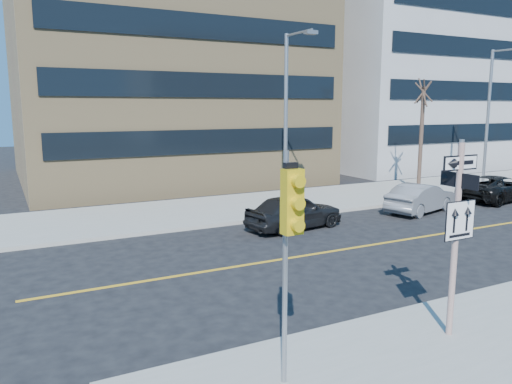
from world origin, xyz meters
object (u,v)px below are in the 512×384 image
streetlight_a (288,109)px  street_tree_west (424,95)px  sign_pole (457,228)px  traffic_signal (291,221)px  parked_car_a (294,211)px  streetlight_b (492,109)px  parked_car_b (421,198)px  parked_car_c (497,188)px

streetlight_a → street_tree_west: 9.05m
sign_pole → traffic_signal: size_ratio=1.02×
parked_car_a → streetlight_a: bearing=-35.9°
streetlight_b → street_tree_west: bearing=173.8°
streetlight_b → parked_car_b: bearing=-158.9°
traffic_signal → parked_car_b: traffic_signal is taller
traffic_signal → streetlight_a: bearing=59.2°
sign_pole → streetlight_a: bearing=73.2°
sign_pole → streetlight_b: (18.00, 13.27, 2.32)m
sign_pole → parked_car_b: bearing=47.1°
traffic_signal → parked_car_a: bearing=57.9°
street_tree_west → parked_car_c: bearing=-62.2°
sign_pole → parked_car_a: size_ratio=0.97×
parked_car_b → streetlight_a: bearing=40.7°
parked_car_a → sign_pole: bearing=158.0°
parked_car_b → street_tree_west: (3.84, 3.95, 4.85)m
parked_car_a → streetlight_a: streetlight_a is taller
parked_car_a → parked_car_b: size_ratio=1.01×
streetlight_b → parked_car_c: bearing=-135.2°
sign_pole → parked_car_c: size_ratio=0.85×
parked_car_c → street_tree_west: (-1.91, 3.61, 4.86)m
traffic_signal → parked_car_a: 12.02m
sign_pole → parked_car_a: 10.25m
streetlight_a → street_tree_west: bearing=3.5°
parked_car_c → streetlight_b: size_ratio=0.60×
parked_car_b → streetlight_b: 10.32m
streetlight_a → parked_car_a: bearing=-116.9°
traffic_signal → sign_pole: bearing=2.1°
parked_car_b → street_tree_west: 7.34m
sign_pole → streetlight_b: 22.48m
traffic_signal → street_tree_west: street_tree_west is taller
parked_car_a → parked_car_c: size_ratio=0.87×
traffic_signal → parked_car_c: traffic_signal is taller
parked_car_c → streetlight_b: bearing=-53.7°
parked_car_c → streetlight_a: 12.05m
parked_car_b → streetlight_a: streetlight_a is taller
parked_car_a → traffic_signal: bearing=138.9°
sign_pole → parked_car_a: bearing=77.1°
parked_car_a → streetlight_b: size_ratio=0.52×
traffic_signal → parked_car_b: (13.16, 10.01, -2.35)m
parked_car_a → parked_car_c: (12.64, 0.35, -0.05)m
traffic_signal → street_tree_west: bearing=39.4°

